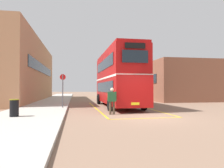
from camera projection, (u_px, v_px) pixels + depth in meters
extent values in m
plane|color=#846651|center=(108.00, 101.00, 25.83)|extent=(135.60, 135.60, 0.00)
cube|color=#B2ADA3|center=(54.00, 100.00, 27.08)|extent=(4.00, 57.60, 0.14)
cube|color=#AD7A56|center=(15.00, 71.00, 27.22)|extent=(6.67, 23.45, 7.48)
cube|color=#19232D|center=(43.00, 69.00, 27.81)|extent=(0.06, 17.82, 1.10)
cube|color=brown|center=(164.00, 82.00, 32.01)|extent=(7.60, 17.02, 4.98)
cube|color=#19232D|center=(140.00, 80.00, 31.35)|extent=(0.06, 12.94, 1.10)
cylinder|color=black|center=(99.00, 99.00, 21.50)|extent=(0.29, 1.00, 1.00)
cylinder|color=black|center=(123.00, 99.00, 21.96)|extent=(0.29, 1.00, 1.00)
cylinder|color=black|center=(110.00, 104.00, 15.08)|extent=(0.29, 1.00, 1.00)
cylinder|color=black|center=(144.00, 103.00, 15.54)|extent=(0.29, 1.00, 1.00)
cube|color=#A80F0F|center=(118.00, 90.00, 18.54)|extent=(2.55, 10.56, 2.10)
cube|color=#A80F0F|center=(118.00, 66.00, 18.58)|extent=(2.55, 10.35, 2.10)
cube|color=#A80F0F|center=(118.00, 53.00, 18.60)|extent=(2.45, 10.24, 0.20)
cube|color=white|center=(118.00, 78.00, 18.56)|extent=(2.58, 10.45, 0.14)
cube|color=#19232D|center=(104.00, 87.00, 18.32)|extent=(0.14, 8.63, 0.84)
cube|color=#19232D|center=(104.00, 65.00, 18.35)|extent=(0.14, 8.63, 0.84)
cube|color=#19232D|center=(131.00, 87.00, 18.77)|extent=(0.14, 8.63, 0.84)
cube|color=#19232D|center=(131.00, 66.00, 18.81)|extent=(0.14, 8.63, 0.84)
cube|color=#19232D|center=(135.00, 56.00, 13.39)|extent=(1.70, 0.06, 0.80)
cube|color=black|center=(135.00, 46.00, 13.40)|extent=(1.33, 0.06, 0.36)
cube|color=#19232D|center=(108.00, 86.00, 23.74)|extent=(1.94, 0.06, 1.00)
cube|color=yellow|center=(135.00, 104.00, 13.33)|extent=(0.52, 0.04, 0.16)
cylinder|color=black|center=(105.00, 94.00, 41.12)|extent=(0.31, 0.93, 0.92)
cylinder|color=black|center=(118.00, 94.00, 41.41)|extent=(0.31, 0.93, 0.92)
cylinder|color=black|center=(109.00, 95.00, 35.18)|extent=(0.31, 0.93, 0.92)
cylinder|color=black|center=(124.00, 95.00, 35.48)|extent=(0.31, 0.93, 0.92)
cube|color=gold|center=(114.00, 88.00, 38.32)|extent=(2.97, 10.08, 2.60)
cube|color=silver|center=(114.00, 81.00, 38.34)|extent=(2.80, 9.68, 0.12)
cube|color=#19232D|center=(107.00, 86.00, 38.18)|extent=(0.46, 7.96, 0.96)
cube|color=#19232D|center=(121.00, 86.00, 38.47)|extent=(0.46, 7.96, 0.96)
cube|color=#19232D|center=(111.00, 87.00, 43.29)|extent=(1.95, 0.15, 1.10)
cylinder|color=#473828|center=(114.00, 108.00, 12.98)|extent=(0.14, 0.14, 0.79)
cylinder|color=#473828|center=(110.00, 108.00, 12.96)|extent=(0.14, 0.14, 0.79)
cube|color=#1E4728|center=(112.00, 97.00, 12.98)|extent=(0.47, 0.25, 0.59)
cylinder|color=#1E4728|center=(116.00, 96.00, 13.01)|extent=(0.09, 0.09, 0.56)
cylinder|color=#1E4728|center=(108.00, 96.00, 12.96)|extent=(0.09, 0.09, 0.56)
sphere|color=beige|center=(112.00, 90.00, 12.97)|extent=(0.21, 0.21, 0.21)
cylinder|color=black|center=(14.00, 108.00, 11.00)|extent=(0.45, 0.45, 0.86)
cylinder|color=olive|center=(14.00, 100.00, 11.00)|extent=(0.47, 0.47, 0.04)
cylinder|color=#4C4C51|center=(63.00, 91.00, 16.14)|extent=(0.08, 0.08, 2.49)
cylinder|color=red|center=(63.00, 77.00, 16.16)|extent=(0.44, 0.08, 0.44)
cube|color=gold|center=(96.00, 108.00, 17.10)|extent=(0.28, 12.53, 0.01)
cube|color=gold|center=(144.00, 107.00, 17.84)|extent=(0.28, 12.53, 0.01)
cube|color=gold|center=(146.00, 118.00, 11.32)|extent=(4.14, 0.17, 0.01)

